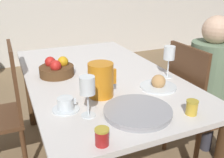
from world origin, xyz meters
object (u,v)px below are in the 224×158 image
at_px(wine_glass_juice, 87,88).
at_px(jam_jar_amber, 192,107).
at_px(jam_jar_red, 102,136).
at_px(wine_glass_water, 169,54).
at_px(chair_opposite, 2,108).
at_px(bread_plate, 158,84).
at_px(chair_person_side, 195,105).
at_px(teacup_across, 96,73).
at_px(teacup_near_person, 66,105).
at_px(serving_tray, 138,112).
at_px(red_pitcher, 101,80).
at_px(fruit_bowl, 57,69).
at_px(person_seated, 212,82).

distance_m(wine_glass_juice, jam_jar_amber, 0.52).
xyz_separation_m(jam_jar_amber, jam_jar_red, (-0.50, -0.05, 0.00)).
bearing_deg(jam_jar_amber, wine_glass_water, 67.99).
bearing_deg(chair_opposite, wine_glass_juice, -151.85).
xyz_separation_m(chair_opposite, wine_glass_juice, (0.42, -0.78, 0.41)).
relative_size(wine_glass_juice, bread_plate, 0.92).
xyz_separation_m(chair_person_side, jam_jar_amber, (-0.44, -0.44, 0.30)).
distance_m(chair_person_side, jam_jar_red, 1.10).
bearing_deg(teacup_across, teacup_near_person, -128.93).
bearing_deg(jam_jar_red, wine_glass_juice, 84.68).
distance_m(serving_tray, bread_plate, 0.36).
distance_m(teacup_across, jam_jar_amber, 0.72).
distance_m(chair_person_side, teacup_across, 0.79).
bearing_deg(wine_glass_water, jam_jar_amber, -112.01).
relative_size(teacup_across, jam_jar_amber, 1.89).
bearing_deg(wine_glass_juice, bread_plate, 16.75).
distance_m(red_pitcher, jam_jar_red, 0.46).
relative_size(bread_plate, jam_jar_red, 3.03).
bearing_deg(fruit_bowl, jam_jar_amber, -58.05).
height_order(person_seated, wine_glass_water, person_seated).
bearing_deg(teacup_across, fruit_bowl, 152.06).
relative_size(serving_tray, jam_jar_red, 4.61).
relative_size(chair_person_side, chair_opposite, 1.00).
height_order(red_pitcher, jam_jar_amber, red_pitcher).
xyz_separation_m(bread_plate, fruit_bowl, (-0.53, 0.46, 0.02)).
relative_size(wine_glass_water, serving_tray, 0.63).
bearing_deg(person_seated, wine_glass_juice, -78.26).
xyz_separation_m(teacup_near_person, jam_jar_red, (0.06, -0.34, 0.01)).
bearing_deg(chair_person_side, red_pitcher, -85.30).
bearing_deg(chair_person_side, jam_jar_amber, -45.27).
distance_m(chair_person_side, fruit_bowl, 1.05).
bearing_deg(fruit_bowl, teacup_across, -27.94).
relative_size(person_seated, bread_plate, 5.18).
xyz_separation_m(chair_opposite, serving_tray, (0.65, -0.87, 0.28)).
distance_m(wine_glass_water, teacup_near_person, 0.78).
bearing_deg(red_pitcher, serving_tray, -71.62).
distance_m(red_pitcher, wine_glass_juice, 0.24).
height_order(wine_glass_water, bread_plate, wine_glass_water).
bearing_deg(wine_glass_juice, chair_person_side, 15.24).
relative_size(wine_glass_juice, teacup_across, 1.47).
distance_m(chair_opposite, wine_glass_water, 1.26).
xyz_separation_m(teacup_across, fruit_bowl, (-0.24, 0.13, 0.02)).
bearing_deg(bread_plate, jam_jar_red, -143.25).
bearing_deg(bread_plate, wine_glass_juice, -163.25).
bearing_deg(jam_jar_amber, bread_plate, 84.97).
bearing_deg(teacup_across, jam_jar_red, -108.43).
height_order(chair_opposite, bread_plate, chair_opposite).
bearing_deg(serving_tray, bread_plate, 40.65).
bearing_deg(serving_tray, jam_jar_red, -148.06).
height_order(chair_opposite, red_pitcher, chair_opposite).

